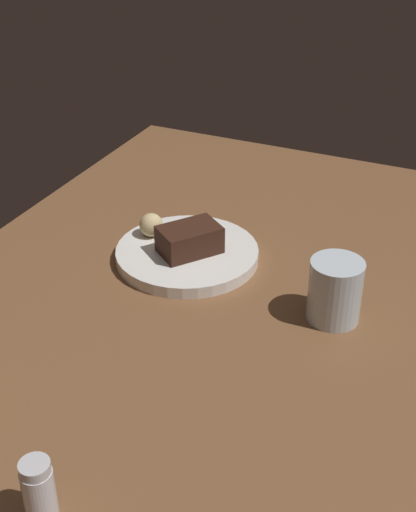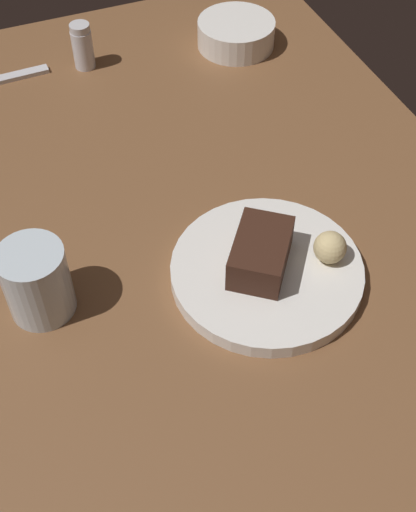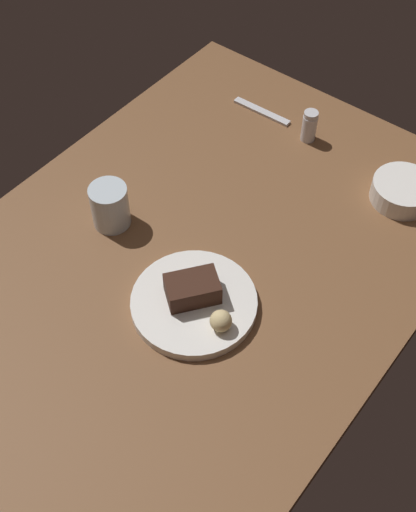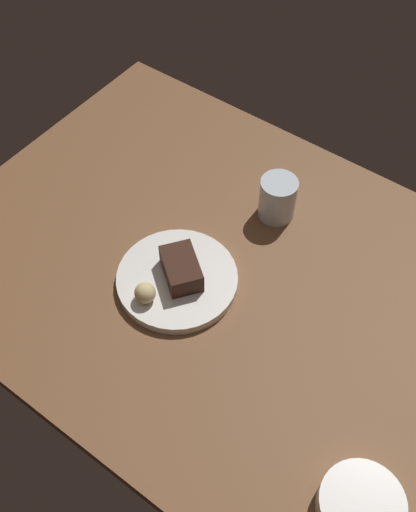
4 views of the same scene
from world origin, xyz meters
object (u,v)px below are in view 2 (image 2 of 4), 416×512
dessert_spoon (3,79)px  chocolate_cake_slice (261,253)px  dessert_plate (267,272)px  water_glass (37,281)px  salt_shaker (82,46)px  side_bowl (236,33)px  bread_roll (330,247)px

dessert_spoon → chocolate_cake_slice: bearing=-69.4°
chocolate_cake_slice → dessert_spoon: (-52.25, -21.40, -3.88)cm
dessert_plate → water_glass: water_glass is taller
chocolate_cake_slice → salt_shaker: 51.88cm
chocolate_cake_slice → side_bowl: bearing=159.6°
chocolate_cake_slice → side_bowl: (-47.68, 17.71, -1.99)cm
chocolate_cake_slice → bread_roll: 8.43cm
bread_roll → salt_shaker: salt_shaker is taller
salt_shaker → chocolate_cake_slice: bearing=8.7°
side_bowl → salt_shaker: bearing=-98.0°
bread_roll → salt_shaker: size_ratio=0.53×
salt_shaker → dessert_spoon: (-0.97, -13.52, -3.40)cm
dessert_plate → side_bowl: side_bowl is taller
bread_roll → side_bowl: (-49.80, 9.56, -1.74)cm
dessert_plate → dessert_spoon: dessert_plate is taller
chocolate_cake_slice → water_glass: bearing=-101.7°
water_glass → dessert_spoon: size_ratio=0.63×
side_bowl → water_glass: bearing=-45.6°
dessert_plate → dessert_spoon: size_ratio=1.56×
dessert_plate → salt_shaker: (-51.84, -8.61, 2.76)cm
side_bowl → dessert_spoon: bearing=-96.7°
chocolate_cake_slice → water_glass: (-5.29, -25.51, 0.47)cm
dessert_plate → side_bowl: bearing=160.6°
bread_roll → water_glass: (-7.41, -33.66, 0.72)cm
dessert_spoon → bread_roll: bearing=-63.2°
bread_roll → side_bowl: size_ratio=0.31×
dessert_plate → salt_shaker: size_ratio=3.08×
bread_roll → salt_shaker: bearing=-163.3°
chocolate_cake_slice → dessert_plate: bearing=52.8°
water_glass → dessert_spoon: (-46.96, 4.11, -4.34)cm
chocolate_cake_slice → dessert_spoon: bearing=-157.7°
chocolate_cake_slice → water_glass: size_ratio=1.02×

